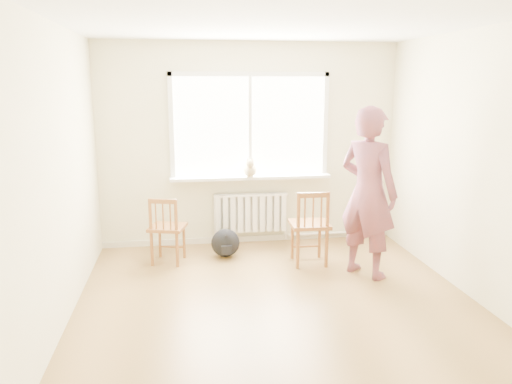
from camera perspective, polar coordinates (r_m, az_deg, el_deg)
name	(u,v)px	position (r m, az deg, el deg)	size (l,w,h in m)	color
floor	(282,312)	(4.96, 2.95, -13.55)	(4.50, 4.50, 0.00)	olive
ceiling	(285,19)	(4.49, 3.35, 19.17)	(4.50, 4.50, 0.00)	white
back_wall	(250,145)	(6.73, -0.73, 5.39)	(4.00, 0.01, 2.70)	beige
window	(250,122)	(6.68, -0.71, 8.02)	(2.12, 0.05, 1.42)	white
windowsill	(251,177)	(6.69, -0.59, 1.70)	(2.15, 0.22, 0.04)	white
radiator	(251,212)	(6.81, -0.61, -2.33)	(1.00, 0.12, 0.55)	white
heating_pipe	(337,233)	(7.21, 9.28, -4.63)	(0.04, 0.04, 1.40)	silver
baseboard	(250,239)	(7.00, -0.69, -5.34)	(4.00, 0.03, 0.08)	beige
chair_left	(167,230)	(6.16, -10.19, -4.29)	(0.50, 0.49, 0.83)	#955D2B
chair_right	(310,227)	(6.04, 6.23, -4.04)	(0.47, 0.45, 0.93)	#955D2B
person	(368,193)	(5.71, 12.68, -0.08)	(0.70, 0.46, 1.93)	#BE3F73
cat	(250,169)	(6.58, -0.71, 2.68)	(0.21, 0.41, 0.27)	beige
backpack	(225,243)	(6.37, -3.51, -5.82)	(0.36, 0.27, 0.36)	black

